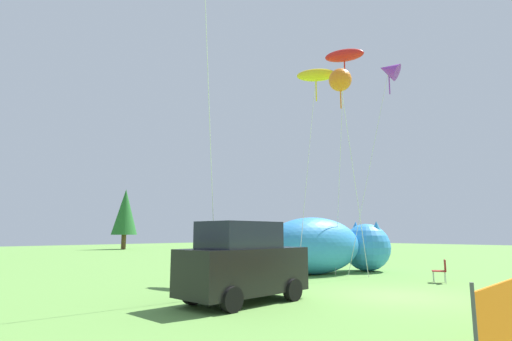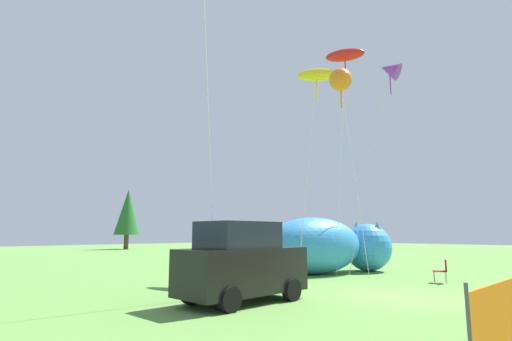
{
  "view_description": "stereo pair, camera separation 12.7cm",
  "coord_description": "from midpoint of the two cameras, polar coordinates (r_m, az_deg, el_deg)",
  "views": [
    {
      "loc": [
        -12.0,
        -5.92,
        1.93
      ],
      "look_at": [
        -1.01,
        5.13,
        4.37
      ],
      "focal_mm": 28.0,
      "sensor_mm": 36.0,
      "label": 1
    },
    {
      "loc": [
        -11.91,
        -6.01,
        1.93
      ],
      "look_at": [
        -1.01,
        5.13,
        4.37
      ],
      "focal_mm": 28.0,
      "sensor_mm": 36.0,
      "label": 2
    }
  ],
  "objects": [
    {
      "name": "ground_plane",
      "position": [
        13.5,
        19.76,
        -16.59
      ],
      "size": [
        120.0,
        120.0,
        0.0
      ],
      "primitive_type": "plane",
      "color": "#609342"
    },
    {
      "name": "parked_car",
      "position": [
        11.52,
        -1.71,
        -13.08
      ],
      "size": [
        3.84,
        1.85,
        2.24
      ],
      "rotation": [
        0.0,
        0.0,
        0.02
      ],
      "color": "black",
      "rests_on": "ground"
    },
    {
      "name": "folding_chair",
      "position": [
        17.59,
        25.27,
        -12.63
      ],
      "size": [
        0.65,
        0.65,
        0.89
      ],
      "rotation": [
        0.0,
        0.0,
        2.02
      ],
      "color": "maroon",
      "rests_on": "ground"
    },
    {
      "name": "inflatable_cat",
      "position": [
        19.87,
        10.46,
        -10.77
      ],
      "size": [
        7.21,
        4.16,
        2.65
      ],
      "rotation": [
        0.0,
        0.0,
        -0.29
      ],
      "color": "#338CD8",
      "rests_on": "ground"
    },
    {
      "name": "kite_red_lizard",
      "position": [
        20.65,
        12.75,
        15.65
      ],
      "size": [
        1.27,
        1.99,
        10.81
      ],
      "color": "silver",
      "rests_on": "ground"
    },
    {
      "name": "kite_yellow_hero",
      "position": [
        19.86,
        8.79,
        13.25
      ],
      "size": [
        2.74,
        2.33,
        10.0
      ],
      "color": "silver",
      "rests_on": "ground"
    },
    {
      "name": "kite_purple_delta",
      "position": [
        22.4,
        18.69,
        13.38
      ],
      "size": [
        3.23,
        1.95,
        10.9
      ],
      "color": "silver",
      "rests_on": "ground"
    },
    {
      "name": "kite_orange_flower",
      "position": [
        18.36,
        12.19,
        12.49
      ],
      "size": [
        2.3,
        1.0,
        9.08
      ],
      "color": "silver",
      "rests_on": "ground"
    },
    {
      "name": "horizon_tree_west",
      "position": [
        50.54,
        -17.8,
        -5.68
      ],
      "size": [
        2.99,
        2.99,
        7.13
      ],
      "color": "brown",
      "rests_on": "ground"
    }
  ]
}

